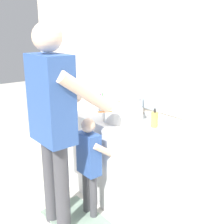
# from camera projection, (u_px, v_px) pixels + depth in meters

# --- Properties ---
(ground_plane) EXTENTS (14.00, 14.00, 0.00)m
(ground_plane) POSITION_uv_depth(u_px,v_px,m) (100.00, 210.00, 2.71)
(ground_plane) COLOR silver
(back_wall) EXTENTS (4.40, 0.10, 2.70)m
(back_wall) POSITION_uv_depth(u_px,v_px,m) (150.00, 61.00, 2.71)
(back_wall) COLOR beige
(back_wall) RESTS_ON ground
(vanity_cabinet) EXTENTS (1.22, 0.54, 0.84)m
(vanity_cabinet) POSITION_uv_depth(u_px,v_px,m) (124.00, 161.00, 2.78)
(vanity_cabinet) COLOR white
(vanity_cabinet) RESTS_ON ground
(sink_basin) EXTENTS (0.37, 0.37, 0.11)m
(sink_basin) POSITION_uv_depth(u_px,v_px,m) (123.00, 114.00, 2.63)
(sink_basin) COLOR silver
(sink_basin) RESTS_ON vanity_cabinet
(faucet) EXTENTS (0.18, 0.14, 0.18)m
(faucet) POSITION_uv_depth(u_px,v_px,m) (140.00, 108.00, 2.76)
(faucet) COLOR #B7BABF
(faucet) RESTS_ON vanity_cabinet
(toothbrush_cup) EXTENTS (0.07, 0.07, 0.21)m
(toothbrush_cup) POSITION_uv_depth(u_px,v_px,m) (102.00, 105.00, 2.95)
(toothbrush_cup) COLOR silver
(toothbrush_cup) RESTS_ON vanity_cabinet
(soap_bottle) EXTENTS (0.06, 0.06, 0.17)m
(soap_bottle) POSITION_uv_depth(u_px,v_px,m) (154.00, 119.00, 2.45)
(soap_bottle) COLOR gold
(soap_bottle) RESTS_ON vanity_cabinet
(bath_mat) EXTENTS (0.64, 0.40, 0.02)m
(bath_mat) POSITION_uv_depth(u_px,v_px,m) (77.00, 220.00, 2.56)
(bath_mat) COLOR gray
(bath_mat) RESTS_ON ground
(child_toddler) EXTENTS (0.29, 0.29, 0.93)m
(child_toddler) POSITION_uv_depth(u_px,v_px,m) (90.00, 159.00, 2.49)
(child_toddler) COLOR #47474C
(child_toddler) RESTS_ON ground
(adult_parent) EXTENTS (0.53, 0.56, 1.70)m
(adult_parent) POSITION_uv_depth(u_px,v_px,m) (54.00, 112.00, 2.24)
(adult_parent) COLOR #47474C
(adult_parent) RESTS_ON ground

